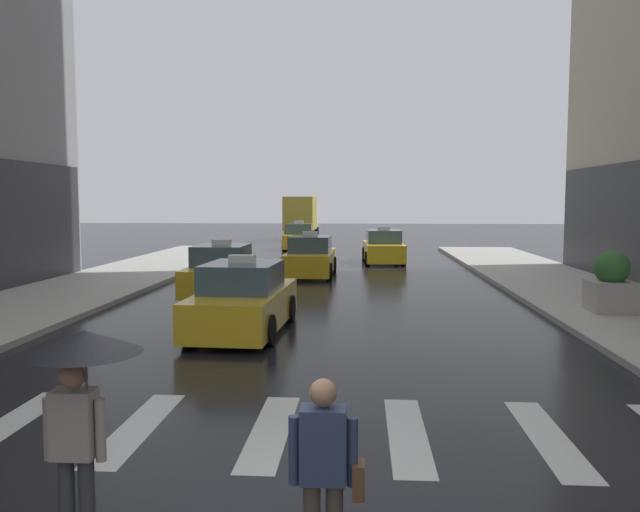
% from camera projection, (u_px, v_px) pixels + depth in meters
% --- Properties ---
extents(crosswalk_markings, '(11.30, 2.80, 0.01)m').
position_uv_depth(crosswalk_markings, '(271.00, 430.00, 8.36)').
color(crosswalk_markings, silver).
rests_on(crosswalk_markings, ground).
extents(taxi_lead, '(2.09, 4.61, 1.80)m').
position_uv_depth(taxi_lead, '(243.00, 301.00, 14.61)').
color(taxi_lead, gold).
rests_on(taxi_lead, ground).
extents(taxi_second, '(1.94, 4.55, 1.80)m').
position_uv_depth(taxi_second, '(222.00, 272.00, 20.45)').
color(taxi_second, gold).
rests_on(taxi_second, ground).
extents(taxi_third, '(1.98, 4.56, 1.80)m').
position_uv_depth(taxi_third, '(311.00, 258.00, 25.61)').
color(taxi_third, gold).
rests_on(taxi_third, ground).
extents(taxi_fourth, '(2.08, 4.61, 1.80)m').
position_uv_depth(taxi_fourth, '(383.00, 248.00, 31.03)').
color(taxi_fourth, yellow).
rests_on(taxi_fourth, ground).
extents(taxi_fifth, '(2.11, 4.62, 1.80)m').
position_uv_depth(taxi_fifth, '(299.00, 238.00, 39.68)').
color(taxi_fifth, gold).
rests_on(taxi_fifth, ground).
extents(box_truck, '(2.32, 7.55, 3.35)m').
position_uv_depth(box_truck, '(301.00, 216.00, 49.10)').
color(box_truck, '#2D2D2D').
rests_on(box_truck, ground).
extents(pedestrian_with_umbrella, '(0.96, 0.96, 1.94)m').
position_uv_depth(pedestrian_with_umbrella, '(81.00, 379.00, 5.39)').
color(pedestrian_with_umbrella, '#333338').
rests_on(pedestrian_with_umbrella, ground).
extents(pedestrian_with_handbag, '(0.61, 0.24, 1.65)m').
position_uv_depth(pedestrian_with_handbag, '(325.00, 468.00, 4.98)').
color(pedestrian_with_handbag, '#473D33').
rests_on(pedestrian_with_handbag, ground).
extents(planter_mid_block, '(1.10, 1.10, 1.60)m').
position_uv_depth(planter_mid_block, '(611.00, 284.00, 16.44)').
color(planter_mid_block, '#A8A399').
rests_on(planter_mid_block, curb_right).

